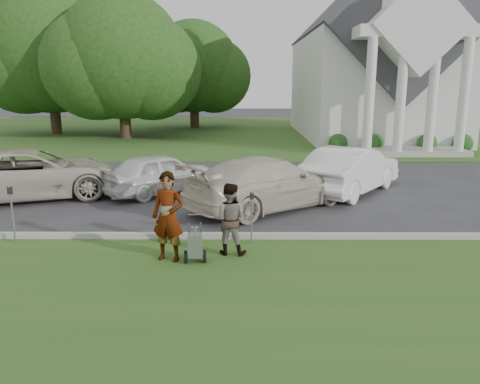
{
  "coord_description": "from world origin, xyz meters",
  "views": [
    {
      "loc": [
        0.12,
        -10.53,
        3.81
      ],
      "look_at": [
        0.06,
        0.0,
        1.33
      ],
      "focal_mm": 35.0,
      "sensor_mm": 36.0,
      "label": 1
    }
  ],
  "objects_px": {
    "car_c": "(268,183)",
    "car_d": "(351,170)",
    "tree_far": "(50,56)",
    "striping_cart": "(195,246)",
    "person_right": "(229,219)",
    "church": "(371,50)",
    "tree_back": "(193,71)",
    "tree_left": "(122,62)",
    "parking_meter_far": "(12,207)",
    "parking_meter_near": "(252,211)",
    "car_b": "(161,173)",
    "car_a": "(33,174)",
    "person_left": "(168,217)"
  },
  "relations": [
    {
      "from": "tree_back",
      "to": "person_left",
      "type": "relative_size",
      "value": 4.9
    },
    {
      "from": "tree_back",
      "to": "parking_meter_far",
      "type": "bearing_deg",
      "value": -92.66
    },
    {
      "from": "church",
      "to": "person_right",
      "type": "distance_m",
      "value": 25.84
    },
    {
      "from": "church",
      "to": "parking_meter_far",
      "type": "xyz_separation_m",
      "value": [
        -14.4,
        -22.9,
        -5.04
      ]
    },
    {
      "from": "church",
      "to": "car_b",
      "type": "bearing_deg",
      "value": -123.66
    },
    {
      "from": "person_left",
      "to": "car_c",
      "type": "distance_m",
      "value": 5.02
    },
    {
      "from": "person_left",
      "to": "tree_left",
      "type": "bearing_deg",
      "value": 120.76
    },
    {
      "from": "tree_left",
      "to": "parking_meter_far",
      "type": "height_order",
      "value": "tree_left"
    },
    {
      "from": "tree_far",
      "to": "striping_cart",
      "type": "distance_m",
      "value": 29.61
    },
    {
      "from": "tree_back",
      "to": "person_right",
      "type": "relative_size",
      "value": 5.88
    },
    {
      "from": "parking_meter_near",
      "to": "tree_far",
      "type": "bearing_deg",
      "value": 120.05
    },
    {
      "from": "church",
      "to": "person_left",
      "type": "bearing_deg",
      "value": -113.59
    },
    {
      "from": "striping_cart",
      "to": "tree_far",
      "type": "bearing_deg",
      "value": 111.58
    },
    {
      "from": "parking_meter_near",
      "to": "tree_back",
      "type": "bearing_deg",
      "value": 98.3
    },
    {
      "from": "tree_left",
      "to": "parking_meter_near",
      "type": "height_order",
      "value": "tree_left"
    },
    {
      "from": "church",
      "to": "car_a",
      "type": "xyz_separation_m",
      "value": [
        -15.91,
        -18.32,
        -5.11
      ]
    },
    {
      "from": "church",
      "to": "tree_back",
      "type": "xyz_separation_m",
      "value": [
        -13.01,
        6.87,
        -1.21
      ]
    },
    {
      "from": "car_d",
      "to": "person_right",
      "type": "bearing_deg",
      "value": 92.9
    },
    {
      "from": "tree_far",
      "to": "car_d",
      "type": "xyz_separation_m",
      "value": [
        17.93,
        -19.37,
        -4.88
      ]
    },
    {
      "from": "car_b",
      "to": "tree_left",
      "type": "bearing_deg",
      "value": -23.91
    },
    {
      "from": "church",
      "to": "striping_cart",
      "type": "distance_m",
      "value": 26.68
    },
    {
      "from": "tree_left",
      "to": "tree_back",
      "type": "height_order",
      "value": "tree_left"
    },
    {
      "from": "tree_far",
      "to": "striping_cart",
      "type": "height_order",
      "value": "tree_far"
    },
    {
      "from": "person_right",
      "to": "car_a",
      "type": "xyz_separation_m",
      "value": [
        -6.73,
        5.28,
        0.01
      ]
    },
    {
      "from": "church",
      "to": "person_right",
      "type": "xyz_separation_m",
      "value": [
        -9.18,
        -23.6,
        -5.12
      ]
    },
    {
      "from": "tree_far",
      "to": "car_c",
      "type": "xyz_separation_m",
      "value": [
        14.93,
        -21.47,
        -4.89
      ]
    },
    {
      "from": "tree_back",
      "to": "person_right",
      "type": "height_order",
      "value": "tree_back"
    },
    {
      "from": "parking_meter_near",
      "to": "tree_left",
      "type": "bearing_deg",
      "value": 110.95
    },
    {
      "from": "church",
      "to": "tree_back",
      "type": "bearing_deg",
      "value": 152.15
    },
    {
      "from": "person_left",
      "to": "car_c",
      "type": "relative_size",
      "value": 0.36
    },
    {
      "from": "car_c",
      "to": "car_d",
      "type": "xyz_separation_m",
      "value": [
        3.0,
        2.09,
        0.02
      ]
    },
    {
      "from": "person_right",
      "to": "tree_back",
      "type": "bearing_deg",
      "value": -74.18
    },
    {
      "from": "church",
      "to": "parking_meter_near",
      "type": "distance_m",
      "value": 25.04
    },
    {
      "from": "tree_far",
      "to": "parking_meter_far",
      "type": "bearing_deg",
      "value": -70.82
    },
    {
      "from": "tree_far",
      "to": "car_b",
      "type": "bearing_deg",
      "value": -59.94
    },
    {
      "from": "church",
      "to": "car_d",
      "type": "relative_size",
      "value": 4.86
    },
    {
      "from": "tree_back",
      "to": "parking_meter_far",
      "type": "distance_m",
      "value": 30.05
    },
    {
      "from": "person_right",
      "to": "tree_far",
      "type": "bearing_deg",
      "value": -52.84
    },
    {
      "from": "striping_cart",
      "to": "person_right",
      "type": "xyz_separation_m",
      "value": [
        0.72,
        0.54,
        0.44
      ]
    },
    {
      "from": "tree_back",
      "to": "tree_far",
      "type": "bearing_deg",
      "value": -153.44
    },
    {
      "from": "tree_left",
      "to": "striping_cart",
      "type": "relative_size",
      "value": 11.0
    },
    {
      "from": "person_left",
      "to": "car_c",
      "type": "xyz_separation_m",
      "value": [
        2.4,
        4.41,
        -0.18
      ]
    },
    {
      "from": "tree_far",
      "to": "person_right",
      "type": "height_order",
      "value": "tree_far"
    },
    {
      "from": "parking_meter_near",
      "to": "parking_meter_far",
      "type": "relative_size",
      "value": 0.91
    },
    {
      "from": "car_b",
      "to": "car_c",
      "type": "bearing_deg",
      "value": -160.02
    },
    {
      "from": "person_left",
      "to": "car_b",
      "type": "distance_m",
      "value": 6.51
    },
    {
      "from": "tree_back",
      "to": "car_c",
      "type": "height_order",
      "value": "tree_back"
    },
    {
      "from": "car_a",
      "to": "striping_cart",
      "type": "bearing_deg",
      "value": -154.95
    },
    {
      "from": "striping_cart",
      "to": "church",
      "type": "bearing_deg",
      "value": 62.53
    },
    {
      "from": "church",
      "to": "person_left",
      "type": "distance_m",
      "value": 26.65
    }
  ]
}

